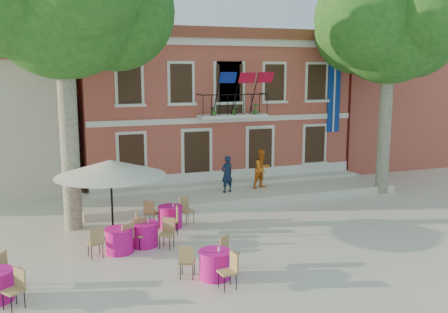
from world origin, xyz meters
The scene contains 12 objects.
ground centered at (0.00, 0.00, 0.00)m, with size 90.00×90.00×0.00m, color beige.
main_building centered at (2.00, 9.99, 3.78)m, with size 13.50×9.59×7.50m.
neighbor_east centered at (14.00, 11.00, 3.22)m, with size 9.40×9.40×6.40m.
terrace centered at (2.00, 4.40, 0.15)m, with size 14.00×3.40×0.30m, color silver.
plane_tree_east centered at (8.32, 2.81, 7.46)m, with size 5.14×5.14×10.10m.
patio_umbrella centered at (-4.22, 0.50, 2.41)m, with size 3.61×3.61×2.69m.
pedestrian_navy centered at (1.21, 4.16, 1.11)m, with size 0.59×0.39×1.62m, color #111F38.
pedestrian_orange centered at (2.98, 4.38, 1.18)m, with size 0.86×0.67×1.76m, color orange.
cafe_table_0 centered at (-4.21, -0.86, 0.42)m, with size 1.96×0.90×0.95m.
cafe_table_1 centered at (-2.08, -3.69, 0.43)m, with size 1.86×1.71×0.95m.
cafe_table_3 centered at (-3.36, -0.53, 0.43)m, with size 1.86×1.71×0.95m.
cafe_table_4 centered at (-2.11, 1.10, 0.43)m, with size 1.85×1.76×0.95m.
Camera 1 is at (-6.24, -15.77, 5.55)m, focal length 40.00 mm.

